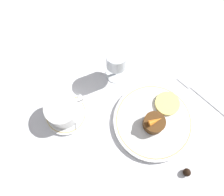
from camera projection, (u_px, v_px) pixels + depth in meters
ground_plane at (145, 111)px, 0.68m from camera, size 3.00×3.00×0.00m
dinner_plate at (154, 121)px, 0.66m from camera, size 0.24×0.24×0.01m
saucer at (66, 114)px, 0.67m from camera, size 0.13×0.13×0.01m
coffee_cup at (63, 110)px, 0.64m from camera, size 0.13×0.10×0.06m
spoon at (79, 107)px, 0.67m from camera, size 0.07×0.10×0.00m
wine_glass at (117, 61)px, 0.65m from camera, size 0.07×0.07×0.12m
fork at (197, 92)px, 0.70m from camera, size 0.06×0.20×0.01m
dessert_cake at (154, 123)px, 0.64m from camera, size 0.06×0.06×0.04m
carrot_garnish at (156, 121)px, 0.61m from camera, size 0.04×0.02×0.02m
pineapple_slice at (167, 103)px, 0.67m from camera, size 0.08×0.08×0.01m
chocolate_truffle at (187, 172)px, 0.61m from camera, size 0.02×0.02×0.02m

